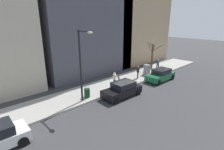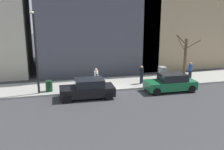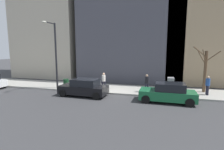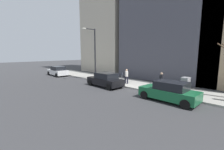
# 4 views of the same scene
# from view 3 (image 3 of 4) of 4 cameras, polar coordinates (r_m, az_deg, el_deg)

# --- Properties ---
(ground_plane) EXTENTS (120.00, 120.00, 0.00)m
(ground_plane) POSITION_cam_3_polar(r_m,az_deg,el_deg) (16.14, -1.25, -6.30)
(ground_plane) COLOR #38383A
(sidewalk) EXTENTS (4.00, 36.00, 0.15)m
(sidewalk) POSITION_cam_3_polar(r_m,az_deg,el_deg) (17.99, 0.57, -4.52)
(sidewalk) COLOR #9E9B93
(sidewalk) RESTS_ON ground
(parked_car_green) EXTENTS (1.99, 4.23, 1.52)m
(parked_car_green) POSITION_cam_3_polar(r_m,az_deg,el_deg) (14.30, 17.76, -5.57)
(parked_car_green) COLOR #196038
(parked_car_green) RESTS_ON ground
(parked_car_black) EXTENTS (2.03, 4.25, 1.52)m
(parked_car_black) POSITION_cam_3_polar(r_m,az_deg,el_deg) (15.63, -9.15, -4.11)
(parked_car_black) COLOR black
(parked_car_black) RESTS_ON ground
(parking_meter) EXTENTS (0.14, 0.10, 1.35)m
(parking_meter) POSITION_cam_3_polar(r_m,az_deg,el_deg) (16.61, -3.74, -2.44)
(parking_meter) COLOR slate
(parking_meter) RESTS_ON sidewalk
(utility_box) EXTENTS (0.83, 0.61, 1.43)m
(utility_box) POSITION_cam_3_polar(r_m,az_deg,el_deg) (16.61, 18.57, -3.31)
(utility_box) COLOR #A8A399
(utility_box) RESTS_ON sidewalk
(streetlamp) EXTENTS (1.97, 0.32, 6.50)m
(streetlamp) POSITION_cam_3_polar(r_m,az_deg,el_deg) (18.29, -18.35, 7.72)
(streetlamp) COLOR black
(streetlamp) RESTS_ON sidewalk
(bare_tree) EXTENTS (1.83, 2.04, 4.23)m
(bare_tree) POSITION_cam_3_polar(r_m,az_deg,el_deg) (18.08, 28.09, 1.62)
(bare_tree) COLOR brown
(bare_tree) RESTS_ON sidewalk
(trash_bin) EXTENTS (0.56, 0.56, 0.90)m
(trash_bin) POSITION_cam_3_polar(r_m,az_deg,el_deg) (18.71, -14.77, -2.66)
(trash_bin) COLOR #14381E
(trash_bin) RESTS_ON sidewalk
(pedestrian_near_meter) EXTENTS (0.40, 0.36, 1.66)m
(pedestrian_near_meter) POSITION_cam_3_polar(r_m,az_deg,el_deg) (17.26, 28.78, -2.68)
(pedestrian_near_meter) COLOR #1E1E2D
(pedestrian_near_meter) RESTS_ON sidewalk
(pedestrian_midblock) EXTENTS (0.36, 0.36, 1.66)m
(pedestrian_midblock) POSITION_cam_3_polar(r_m,az_deg,el_deg) (16.45, 11.30, -2.30)
(pedestrian_midblock) COLOR #1E1E2D
(pedestrian_midblock) RESTS_ON sidewalk
(pedestrian_far_corner) EXTENTS (0.36, 0.38, 1.66)m
(pedestrian_far_corner) POSITION_cam_3_polar(r_m,az_deg,el_deg) (17.25, -2.74, -1.66)
(pedestrian_far_corner) COLOR #1E1E2D
(pedestrian_far_corner) RESTS_ON sidewalk
(office_tower_left) EXTENTS (12.77, 12.77, 20.14)m
(office_tower_left) POSITION_cam_3_polar(r_m,az_deg,el_deg) (28.40, 31.22, 19.35)
(office_tower_left) COLOR tan
(office_tower_left) RESTS_ON ground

